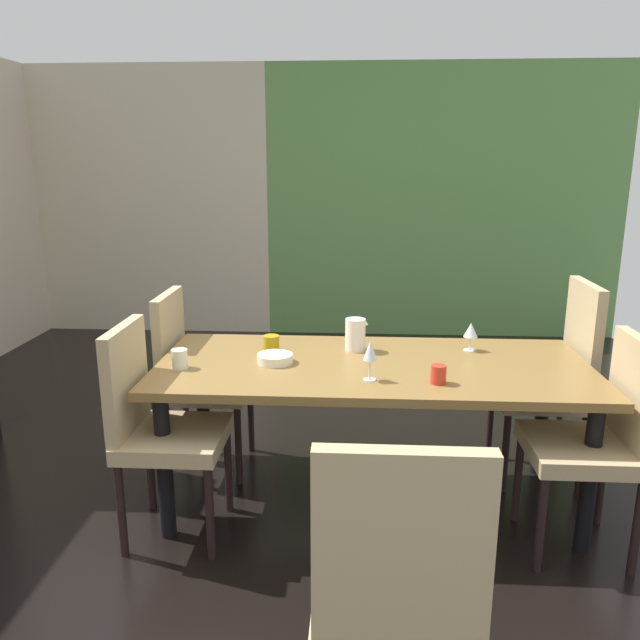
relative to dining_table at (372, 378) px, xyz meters
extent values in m
cube|color=black|center=(-0.45, 0.01, -0.66)|extent=(5.62, 6.36, 0.02)
cube|color=beige|center=(-2.10, 3.14, 0.60)|extent=(2.32, 0.10, 2.50)
cube|color=#5F904C|center=(0.72, 3.14, 0.60)|extent=(3.30, 0.10, 2.50)
cube|color=olive|center=(0.00, 0.00, 0.06)|extent=(2.03, 0.90, 0.04)
cylinder|color=black|center=(-0.92, 0.35, -0.31)|extent=(0.07, 0.07, 0.68)
cylinder|color=black|center=(0.92, 0.35, -0.31)|extent=(0.07, 0.07, 0.68)
cylinder|color=black|center=(-0.92, -0.35, -0.31)|extent=(0.07, 0.07, 0.68)
cylinder|color=black|center=(0.92, -0.35, -0.31)|extent=(0.07, 0.07, 0.68)
cube|color=tan|center=(0.03, -1.34, -0.18)|extent=(0.44, 0.44, 0.07)
cube|color=tan|center=(0.03, -1.54, 0.10)|extent=(0.42, 0.05, 0.57)
cylinder|color=black|center=(-0.16, -1.15, -0.43)|extent=(0.04, 0.04, 0.43)
cylinder|color=black|center=(0.22, -1.15, -0.43)|extent=(0.04, 0.04, 0.43)
cube|color=tan|center=(-0.87, -0.32, -0.18)|extent=(0.44, 0.44, 0.07)
cube|color=tan|center=(-1.07, -0.32, 0.07)|extent=(0.05, 0.42, 0.51)
cylinder|color=black|center=(-0.68, -0.13, -0.43)|extent=(0.04, 0.04, 0.43)
cylinder|color=black|center=(-0.68, -0.51, -0.43)|extent=(0.04, 0.04, 0.43)
cylinder|color=black|center=(-1.06, -0.13, -0.43)|extent=(0.04, 0.04, 0.43)
cylinder|color=black|center=(-1.06, -0.51, -0.43)|extent=(0.04, 0.04, 0.43)
cube|color=tan|center=(-0.87, 0.32, -0.18)|extent=(0.44, 0.44, 0.07)
cube|color=tan|center=(-1.07, 0.32, 0.07)|extent=(0.05, 0.42, 0.51)
cylinder|color=black|center=(-0.68, 0.51, -0.43)|extent=(0.04, 0.04, 0.43)
cylinder|color=black|center=(-0.68, 0.13, -0.43)|extent=(0.04, 0.04, 0.43)
cylinder|color=black|center=(-1.06, 0.51, -0.43)|extent=(0.04, 0.04, 0.43)
cylinder|color=black|center=(-1.06, 0.13, -0.43)|extent=(0.04, 0.04, 0.43)
cube|color=tan|center=(0.87, -0.32, -0.18)|extent=(0.44, 0.44, 0.07)
cube|color=tan|center=(1.07, -0.32, 0.06)|extent=(0.05, 0.42, 0.49)
cylinder|color=black|center=(0.68, -0.51, -0.43)|extent=(0.04, 0.04, 0.43)
cylinder|color=black|center=(0.68, -0.13, -0.43)|extent=(0.04, 0.04, 0.43)
cylinder|color=black|center=(1.06, -0.51, -0.43)|extent=(0.04, 0.04, 0.43)
cylinder|color=black|center=(1.06, -0.13, -0.43)|extent=(0.04, 0.04, 0.43)
cube|color=tan|center=(0.87, 0.32, -0.18)|extent=(0.44, 0.44, 0.07)
cube|color=tan|center=(1.07, 0.32, 0.11)|extent=(0.05, 0.42, 0.59)
cylinder|color=black|center=(0.68, 0.13, -0.43)|extent=(0.04, 0.04, 0.43)
cylinder|color=black|center=(0.68, 0.51, -0.43)|extent=(0.04, 0.04, 0.43)
cylinder|color=black|center=(1.06, 0.13, -0.43)|extent=(0.04, 0.04, 0.43)
cylinder|color=black|center=(1.06, 0.51, -0.43)|extent=(0.04, 0.04, 0.43)
cylinder|color=silver|center=(-0.02, -0.24, 0.08)|extent=(0.06, 0.06, 0.00)
cylinder|color=silver|center=(-0.02, -0.24, 0.12)|extent=(0.01, 0.01, 0.09)
cone|color=silver|center=(-0.02, -0.24, 0.21)|extent=(0.06, 0.06, 0.09)
cylinder|color=silver|center=(0.49, 0.23, 0.08)|extent=(0.06, 0.06, 0.00)
cylinder|color=silver|center=(0.49, 0.23, 0.11)|extent=(0.01, 0.01, 0.07)
cone|color=silver|center=(0.49, 0.23, 0.18)|extent=(0.07, 0.07, 0.07)
cylinder|color=white|center=(-0.46, -0.02, 0.10)|extent=(0.17, 0.17, 0.04)
cylinder|color=red|center=(0.27, -0.26, 0.12)|extent=(0.07, 0.07, 0.08)
cylinder|color=silver|center=(-0.89, -0.13, 0.12)|extent=(0.07, 0.07, 0.09)
cylinder|color=#A98914|center=(-0.51, 0.17, 0.11)|extent=(0.08, 0.08, 0.08)
cylinder|color=white|center=(-0.09, 0.20, 0.16)|extent=(0.10, 0.10, 0.16)
cone|color=white|center=(-0.04, 0.20, 0.23)|extent=(0.04, 0.04, 0.03)
camera|label=1|loc=(-0.08, -2.81, 1.01)|focal=35.00mm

